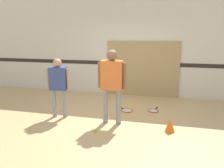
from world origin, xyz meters
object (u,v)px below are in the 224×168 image
at_px(racket_spare_on_floor, 127,110).
at_px(training_cone, 170,125).
at_px(tennis_ball_near_instructor, 95,130).
at_px(tennis_ball_stray_left, 129,106).
at_px(person_instructor, 112,79).
at_px(racket_second_spare, 154,111).
at_px(tennis_ball_by_spare_racket, 129,108).
at_px(person_student_left, 58,82).

distance_m(racket_spare_on_floor, training_cone, 1.49).
xyz_separation_m(tennis_ball_near_instructor, tennis_ball_stray_left, (0.42, 1.65, 0.00)).
distance_m(person_instructor, training_cone, 1.53).
height_order(person_instructor, racket_second_spare, person_instructor).
height_order(person_instructor, tennis_ball_near_instructor, person_instructor).
height_order(racket_second_spare, tennis_ball_near_instructor, tennis_ball_near_instructor).
height_order(racket_second_spare, tennis_ball_by_spare_racket, tennis_ball_by_spare_racket).
height_order(racket_second_spare, training_cone, training_cone).
height_order(person_instructor, racket_spare_on_floor, person_instructor).
xyz_separation_m(racket_spare_on_floor, training_cone, (1.07, -1.03, 0.13)).
bearing_deg(tennis_ball_stray_left, racket_second_spare, -10.41).
relative_size(racket_spare_on_floor, tennis_ball_by_spare_racket, 7.47).
bearing_deg(tennis_ball_near_instructor, training_cone, 13.47).
xyz_separation_m(tennis_ball_near_instructor, training_cone, (1.47, 0.35, 0.11)).
distance_m(person_student_left, tennis_ball_stray_left, 2.01).
relative_size(person_student_left, tennis_ball_near_instructor, 21.20).
bearing_deg(tennis_ball_by_spare_racket, tennis_ball_stray_left, 103.60).
distance_m(racket_second_spare, tennis_ball_by_spare_racket, 0.64).
height_order(tennis_ball_near_instructor, tennis_ball_stray_left, same).
distance_m(racket_second_spare, tennis_ball_near_instructor, 1.87).
xyz_separation_m(person_instructor, person_student_left, (-1.30, 0.08, -0.14)).
bearing_deg(training_cone, tennis_ball_by_spare_racket, 131.03).
height_order(tennis_ball_near_instructor, training_cone, training_cone).
height_order(person_instructor, training_cone, person_instructor).
relative_size(person_student_left, tennis_ball_by_spare_racket, 21.20).
bearing_deg(racket_spare_on_floor, racket_second_spare, -125.81).
distance_m(person_student_left, tennis_ball_near_instructor, 1.49).
xyz_separation_m(person_student_left, tennis_ball_stray_left, (1.50, 1.04, -0.83)).
xyz_separation_m(racket_second_spare, tennis_ball_near_instructor, (-1.09, -1.52, 0.02)).
height_order(tennis_ball_near_instructor, tennis_ball_by_spare_racket, same).
bearing_deg(tennis_ball_by_spare_racket, racket_second_spare, -0.81).
bearing_deg(person_instructor, person_student_left, 174.68).
relative_size(person_instructor, tennis_ball_by_spare_racket, 24.65).
bearing_deg(racket_spare_on_floor, person_instructor, 121.08).
distance_m(tennis_ball_near_instructor, training_cone, 1.52).
xyz_separation_m(racket_second_spare, tennis_ball_stray_left, (-0.67, 0.12, 0.02)).
bearing_deg(person_instructor, racket_second_spare, 47.63).
relative_size(racket_spare_on_floor, training_cone, 1.72).
bearing_deg(racket_spare_on_floor, person_student_left, 70.62).
xyz_separation_m(person_instructor, racket_second_spare, (0.86, 1.00, -1.00)).
xyz_separation_m(person_instructor, training_cone, (1.25, -0.17, -0.86)).
xyz_separation_m(person_student_left, training_cone, (2.55, -0.25, -0.72)).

